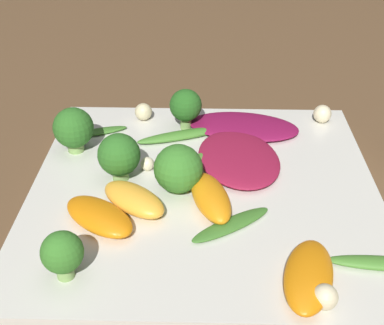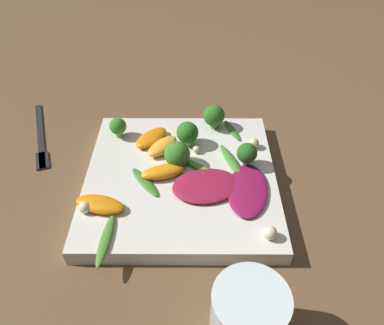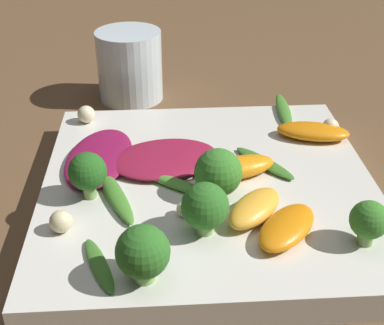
{
  "view_description": "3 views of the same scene",
  "coord_description": "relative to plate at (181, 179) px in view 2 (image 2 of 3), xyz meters",
  "views": [
    {
      "loc": [
        0.37,
        -0.0,
        0.29
      ],
      "look_at": [
        -0.02,
        -0.01,
        0.04
      ],
      "focal_mm": 50.0,
      "sensor_mm": 36.0,
      "label": 1
    },
    {
      "loc": [
        -0.02,
        0.42,
        0.43
      ],
      "look_at": [
        -0.02,
        -0.01,
        0.04
      ],
      "focal_mm": 35.0,
      "sensor_mm": 36.0,
      "label": 2
    },
    {
      "loc": [
        -0.04,
        -0.39,
        0.29
      ],
      "look_at": [
        -0.02,
        -0.01,
        0.05
      ],
      "focal_mm": 50.0,
      "sensor_mm": 36.0,
      "label": 3
    }
  ],
  "objects": [
    {
      "name": "macadamia_nut_1",
      "position": [
        0.13,
        0.08,
        0.02
      ],
      "size": [
        0.02,
        0.02,
        0.02
      ],
      "color": "beige",
      "rests_on": "plate"
    },
    {
      "name": "orange_segment_3",
      "position": [
        0.05,
        -0.08,
        0.02
      ],
      "size": [
        0.07,
        0.07,
        0.01
      ],
      "color": "orange",
      "rests_on": "plate"
    },
    {
      "name": "plate",
      "position": [
        0.0,
        0.0,
        0.0
      ],
      "size": [
        0.29,
        0.29,
        0.03
      ],
      "color": "silver",
      "rests_on": "ground_plane"
    },
    {
      "name": "fork",
      "position": [
        0.26,
        -0.11,
        -0.01
      ],
      "size": [
        0.08,
        0.19,
        0.01
      ],
      "color": "#262628",
      "rests_on": "ground_plane"
    },
    {
      "name": "ground_plane",
      "position": [
        0.0,
        0.0,
        -0.01
      ],
      "size": [
        2.4,
        2.4,
        0.0
      ],
      "primitive_type": "plane",
      "color": "brown"
    },
    {
      "name": "arugula_sprig_3",
      "position": [
        -0.09,
        -0.11,
        0.02
      ],
      "size": [
        0.03,
        0.06,
        0.0
      ],
      "color": "#3D7528",
      "rests_on": "plate"
    },
    {
      "name": "radicchio_leaf_1",
      "position": [
        -0.04,
        0.03,
        0.02
      ],
      "size": [
        0.11,
        0.09,
        0.01
      ],
      "color": "maroon",
      "rests_on": "plate"
    },
    {
      "name": "arugula_sprig_4",
      "position": [
        -0.08,
        -0.02,
        0.02
      ],
      "size": [
        0.04,
        0.09,
        0.01
      ],
      "color": "#47842D",
      "rests_on": "plate"
    },
    {
      "name": "radicchio_leaf_0",
      "position": [
        -0.1,
        0.04,
        0.02
      ],
      "size": [
        0.08,
        0.12,
        0.01
      ],
      "color": "maroon",
      "rests_on": "plate"
    },
    {
      "name": "orange_segment_0",
      "position": [
        0.03,
        0.01,
        0.02
      ],
      "size": [
        0.07,
        0.04,
        0.02
      ],
      "color": "orange",
      "rests_on": "plate"
    },
    {
      "name": "macadamia_nut_0",
      "position": [
        -0.12,
        0.12,
        0.02
      ],
      "size": [
        0.02,
        0.02,
        0.02
      ],
      "color": "beige",
      "rests_on": "plate"
    },
    {
      "name": "broccoli_floret_0",
      "position": [
        -0.1,
        -0.02,
        0.04
      ],
      "size": [
        0.03,
        0.03,
        0.04
      ],
      "color": "#84AD5B",
      "rests_on": "plate"
    },
    {
      "name": "arugula_sprig_1",
      "position": [
        -0.03,
        -0.01,
        0.02
      ],
      "size": [
        0.07,
        0.06,
        0.01
      ],
      "color": "#518E33",
      "rests_on": "plate"
    },
    {
      "name": "broccoli_floret_2",
      "position": [
        0.11,
        -0.09,
        0.03
      ],
      "size": [
        0.03,
        0.03,
        0.04
      ],
      "color": "#84AD5B",
      "rests_on": "plate"
    },
    {
      "name": "orange_segment_1",
      "position": [
        0.03,
        -0.06,
        0.02
      ],
      "size": [
        0.06,
        0.07,
        0.02
      ],
      "color": "#FCAD33",
      "rests_on": "plate"
    },
    {
      "name": "orange_segment_2",
      "position": [
        0.11,
        0.07,
        0.02
      ],
      "size": [
        0.08,
        0.05,
        0.01
      ],
      "color": "orange",
      "rests_on": "plate"
    },
    {
      "name": "broccoli_floret_1",
      "position": [
        -0.01,
        -0.07,
        0.04
      ],
      "size": [
        0.04,
        0.04,
        0.04
      ],
      "color": "#84AD5B",
      "rests_on": "plate"
    },
    {
      "name": "arugula_sprig_0",
      "position": [
        0.05,
        0.02,
        0.02
      ],
      "size": [
        0.05,
        0.07,
        0.01
      ],
      "color": "#3D7528",
      "rests_on": "plate"
    },
    {
      "name": "macadamia_nut_2",
      "position": [
        -0.02,
        -0.05,
        0.02
      ],
      "size": [
        0.01,
        0.01,
        0.01
      ],
      "color": "beige",
      "rests_on": "plate"
    },
    {
      "name": "drinking_glass",
      "position": [
        -0.08,
        0.24,
        0.03
      ],
      "size": [
        0.08,
        0.08,
        0.09
      ],
      "color": "silver",
      "rests_on": "ground_plane"
    },
    {
      "name": "broccoli_floret_3",
      "position": [
        -0.06,
        -0.12,
        0.04
      ],
      "size": [
        0.04,
        0.04,
        0.04
      ],
      "color": "#84AD5B",
      "rests_on": "plate"
    },
    {
      "name": "macadamia_nut_3",
      "position": [
        -0.12,
        -0.06,
        0.02
      ],
      "size": [
        0.02,
        0.02,
        0.02
      ],
      "color": "beige",
      "rests_on": "plate"
    },
    {
      "name": "arugula_sprig_2",
      "position": [
        0.09,
        0.13,
        0.02
      ],
      "size": [
        0.02,
        0.08,
        0.01
      ],
      "color": "#47842D",
      "rests_on": "plate"
    },
    {
      "name": "broccoli_floret_4",
      "position": [
        0.01,
        -0.02,
        0.03
      ],
      "size": [
        0.04,
        0.04,
        0.04
      ],
      "color": "#7A9E51",
      "rests_on": "plate"
    }
  ]
}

